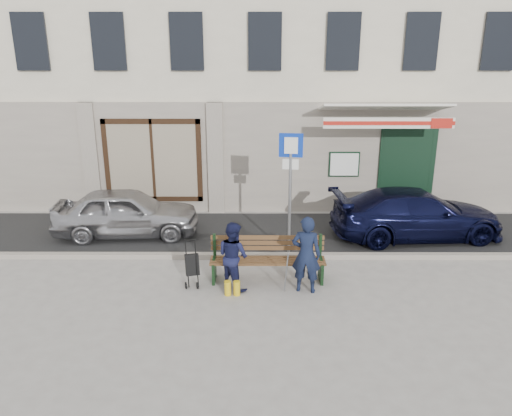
{
  "coord_description": "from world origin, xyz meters",
  "views": [
    {
      "loc": [
        -0.2,
        -9.14,
        4.74
      ],
      "look_at": [
        -0.23,
        1.6,
        1.2
      ],
      "focal_mm": 35.0,
      "sensor_mm": 36.0,
      "label": 1
    }
  ],
  "objects_px": {
    "bench": "(265,260)",
    "man": "(306,255)",
    "woman": "(233,256)",
    "car_silver": "(127,212)",
    "stroller": "(192,266)",
    "car_navy": "(416,214)",
    "parking_sign": "(290,174)"
  },
  "relations": [
    {
      "from": "stroller",
      "to": "car_navy",
      "type": "bearing_deg",
      "value": 10.38
    },
    {
      "from": "car_navy",
      "to": "man",
      "type": "relative_size",
      "value": 2.72
    },
    {
      "from": "car_silver",
      "to": "stroller",
      "type": "height_order",
      "value": "car_silver"
    },
    {
      "from": "car_silver",
      "to": "stroller",
      "type": "relative_size",
      "value": 3.83
    },
    {
      "from": "car_silver",
      "to": "man",
      "type": "height_order",
      "value": "man"
    },
    {
      "from": "parking_sign",
      "to": "man",
      "type": "bearing_deg",
      "value": -75.67
    },
    {
      "from": "car_navy",
      "to": "woman",
      "type": "bearing_deg",
      "value": 116.27
    },
    {
      "from": "man",
      "to": "woman",
      "type": "xyz_separation_m",
      "value": [
        -1.45,
        0.13,
        -0.09
      ]
    },
    {
      "from": "parking_sign",
      "to": "woman",
      "type": "bearing_deg",
      "value": -118.45
    },
    {
      "from": "man",
      "to": "stroller",
      "type": "distance_m",
      "value": 2.35
    },
    {
      "from": "car_navy",
      "to": "stroller",
      "type": "bearing_deg",
      "value": 110.85
    },
    {
      "from": "car_silver",
      "to": "man",
      "type": "distance_m",
      "value": 5.33
    },
    {
      "from": "car_navy",
      "to": "woman",
      "type": "distance_m",
      "value": 5.35
    },
    {
      "from": "car_silver",
      "to": "car_navy",
      "type": "bearing_deg",
      "value": -94.55
    },
    {
      "from": "car_silver",
      "to": "woman",
      "type": "xyz_separation_m",
      "value": [
        2.88,
        -2.96,
        0.09
      ]
    },
    {
      "from": "parking_sign",
      "to": "bench",
      "type": "relative_size",
      "value": 1.2
    },
    {
      "from": "woman",
      "to": "car_navy",
      "type": "bearing_deg",
      "value": -103.99
    },
    {
      "from": "bench",
      "to": "man",
      "type": "distance_m",
      "value": 0.99
    },
    {
      "from": "bench",
      "to": "woman",
      "type": "relative_size",
      "value": 1.69
    },
    {
      "from": "car_navy",
      "to": "man",
      "type": "distance_m",
      "value": 4.29
    },
    {
      "from": "car_navy",
      "to": "stroller",
      "type": "relative_size",
      "value": 4.52
    },
    {
      "from": "woman",
      "to": "stroller",
      "type": "xyz_separation_m",
      "value": [
        -0.85,
        0.14,
        -0.29
      ]
    },
    {
      "from": "bench",
      "to": "man",
      "type": "xyz_separation_m",
      "value": [
        0.8,
        -0.49,
        0.34
      ]
    },
    {
      "from": "bench",
      "to": "stroller",
      "type": "xyz_separation_m",
      "value": [
        -1.5,
        -0.21,
        -0.04
      ]
    },
    {
      "from": "parking_sign",
      "to": "car_navy",
      "type": "bearing_deg",
      "value": 26.36
    },
    {
      "from": "car_silver",
      "to": "stroller",
      "type": "xyz_separation_m",
      "value": [
        2.03,
        -2.82,
        -0.2
      ]
    },
    {
      "from": "car_navy",
      "to": "woman",
      "type": "xyz_separation_m",
      "value": [
        -4.54,
        -2.84,
        0.08
      ]
    },
    {
      "from": "man",
      "to": "stroller",
      "type": "bearing_deg",
      "value": 4.38
    },
    {
      "from": "woman",
      "to": "stroller",
      "type": "bearing_deg",
      "value": 34.59
    },
    {
      "from": "man",
      "to": "stroller",
      "type": "relative_size",
      "value": 1.66
    },
    {
      "from": "car_navy",
      "to": "bench",
      "type": "distance_m",
      "value": 4.62
    },
    {
      "from": "bench",
      "to": "stroller",
      "type": "distance_m",
      "value": 1.52
    }
  ]
}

